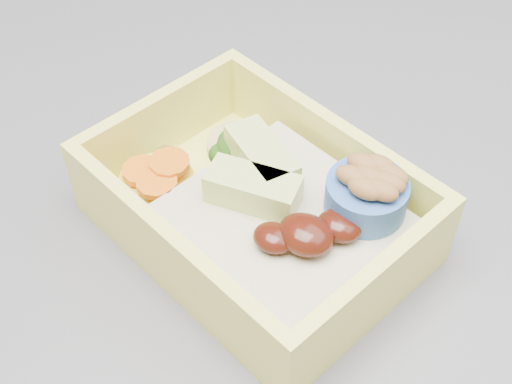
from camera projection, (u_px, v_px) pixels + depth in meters
The scene contains 1 object.
bento_box at pixel (266, 210), 0.39m from camera, with size 0.20×0.17×0.06m.
Camera 1 is at (0.35, -0.31, 1.23)m, focal length 50.00 mm.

